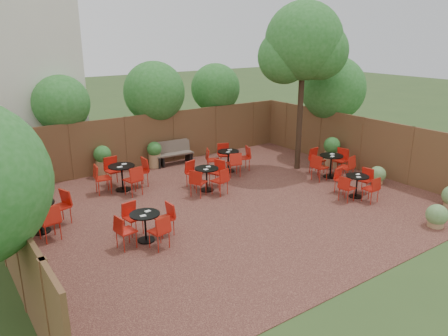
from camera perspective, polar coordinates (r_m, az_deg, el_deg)
ground at (r=12.95m, az=0.52°, el=-4.93°), size 80.00×80.00×0.00m
courtyard_paving at (r=12.95m, az=0.52°, el=-4.89°), size 12.00×10.00×0.02m
fence_back at (r=16.76m, az=-9.51°, el=3.67°), size 12.00×0.08×2.00m
fence_left at (r=10.54m, az=-27.22°, el=-6.56°), size 0.08×10.00×2.00m
fence_right at (r=16.70m, az=17.53°, el=3.03°), size 0.08×10.00×2.00m
overhang_foliage at (r=13.58m, az=-9.10°, el=7.77°), size 15.89×10.66×2.61m
courtyard_tree at (r=15.79m, az=10.43°, el=15.44°), size 2.83×2.74×5.97m
park_bench_left at (r=16.85m, az=-6.86°, el=2.07°), size 1.50×0.57×0.91m
park_bench_right at (r=16.92m, az=-6.45°, el=2.02°), size 1.39×0.53×0.84m
bistro_tables at (r=13.51m, az=-2.61°, el=-1.84°), size 11.16×6.33×0.96m
planters at (r=15.36m, az=-9.27°, el=0.93°), size 11.72×4.46×1.15m
low_shrubs at (r=14.13m, az=24.90°, el=-3.27°), size 2.21×3.58×0.69m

